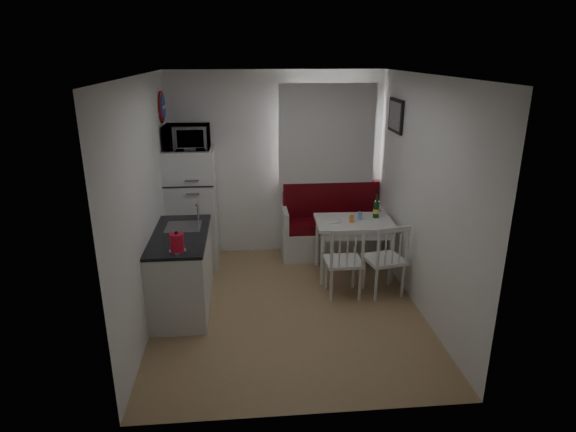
# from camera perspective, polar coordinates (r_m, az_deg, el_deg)

# --- Properties ---
(floor) EXTENTS (3.00, 3.50, 0.02)m
(floor) POSITION_cam_1_polar(r_m,az_deg,el_deg) (5.70, -0.02, -10.78)
(floor) COLOR #A28256
(floor) RESTS_ON ground
(ceiling) EXTENTS (3.00, 3.50, 0.02)m
(ceiling) POSITION_cam_1_polar(r_m,az_deg,el_deg) (4.95, -0.03, 16.35)
(ceiling) COLOR white
(ceiling) RESTS_ON wall_back
(wall_back) EXTENTS (3.00, 0.02, 2.60)m
(wall_back) POSITION_cam_1_polar(r_m,az_deg,el_deg) (6.86, -1.37, 6.10)
(wall_back) COLOR white
(wall_back) RESTS_ON floor
(wall_front) EXTENTS (3.00, 0.02, 2.60)m
(wall_front) POSITION_cam_1_polar(r_m,az_deg,el_deg) (3.55, 2.58, -6.48)
(wall_front) COLOR white
(wall_front) RESTS_ON floor
(wall_left) EXTENTS (0.02, 3.50, 2.60)m
(wall_left) POSITION_cam_1_polar(r_m,az_deg,el_deg) (5.26, -16.52, 1.30)
(wall_left) COLOR white
(wall_left) RESTS_ON floor
(wall_right) EXTENTS (0.02, 3.50, 2.60)m
(wall_right) POSITION_cam_1_polar(r_m,az_deg,el_deg) (5.51, 15.71, 2.18)
(wall_right) COLOR white
(wall_right) RESTS_ON floor
(window) EXTENTS (1.22, 0.06, 1.47)m
(window) POSITION_cam_1_polar(r_m,az_deg,el_deg) (6.85, 4.55, 8.80)
(window) COLOR silver
(window) RESTS_ON wall_back
(curtain) EXTENTS (1.35, 0.02, 1.50)m
(curtain) POSITION_cam_1_polar(r_m,az_deg,el_deg) (6.77, 4.66, 9.11)
(curtain) COLOR silver
(curtain) RESTS_ON wall_back
(kitchen_counter) EXTENTS (0.62, 1.32, 1.16)m
(kitchen_counter) POSITION_cam_1_polar(r_m,az_deg,el_deg) (5.66, -12.44, -6.29)
(kitchen_counter) COLOR silver
(kitchen_counter) RESTS_ON floor
(wall_sign) EXTENTS (0.03, 0.40, 0.40)m
(wall_sign) POSITION_cam_1_polar(r_m,az_deg,el_deg) (6.49, -14.61, 12.39)
(wall_sign) COLOR #193A9B
(wall_sign) RESTS_ON wall_left
(picture_frame) EXTENTS (0.04, 0.52, 0.42)m
(picture_frame) POSITION_cam_1_polar(r_m,az_deg,el_deg) (6.37, 12.63, 11.52)
(picture_frame) COLOR black
(picture_frame) RESTS_ON wall_right
(bench) EXTENTS (1.45, 0.56, 1.04)m
(bench) POSITION_cam_1_polar(r_m,az_deg,el_deg) (7.01, 5.20, -1.86)
(bench) COLOR silver
(bench) RESTS_ON floor
(dining_table) EXTENTS (1.02, 0.74, 0.75)m
(dining_table) POSITION_cam_1_polar(r_m,az_deg,el_deg) (6.31, 7.85, -1.28)
(dining_table) COLOR silver
(dining_table) RESTS_ON floor
(chair_left) EXTENTS (0.43, 0.41, 0.49)m
(chair_left) POSITION_cam_1_polar(r_m,az_deg,el_deg) (5.69, 6.81, -4.62)
(chair_left) COLOR silver
(chair_left) RESTS_ON floor
(chair_right) EXTENTS (0.51, 0.49, 0.50)m
(chair_right) POSITION_cam_1_polar(r_m,az_deg,el_deg) (5.81, 11.67, -4.30)
(chair_right) COLOR silver
(chair_right) RESTS_ON floor
(fridge) EXTENTS (0.65, 0.65, 1.62)m
(fridge) POSITION_cam_1_polar(r_m,az_deg,el_deg) (6.68, -11.28, 1.01)
(fridge) COLOR white
(fridge) RESTS_ON floor
(microwave) EXTENTS (0.57, 0.39, 0.32)m
(microwave) POSITION_cam_1_polar(r_m,az_deg,el_deg) (6.40, -11.88, 9.15)
(microwave) COLOR white
(microwave) RESTS_ON fridge
(kettle) EXTENTS (0.17, 0.17, 0.22)m
(kettle) POSITION_cam_1_polar(r_m,az_deg,el_deg) (4.94, -13.02, -3.08)
(kettle) COLOR red
(kettle) RESTS_ON kitchen_counter
(wine_bottle) EXTENTS (0.08, 0.08, 0.31)m
(wine_bottle) POSITION_cam_1_polar(r_m,az_deg,el_deg) (6.39, 10.42, 1.14)
(wine_bottle) COLOR #143F17
(wine_bottle) RESTS_ON dining_table
(drinking_glass_orange) EXTENTS (0.06, 0.06, 0.09)m
(drinking_glass_orange) POSITION_cam_1_polar(r_m,az_deg,el_deg) (6.20, 7.55, -0.32)
(drinking_glass_orange) COLOR orange
(drinking_glass_orange) RESTS_ON dining_table
(drinking_glass_blue) EXTENTS (0.06, 0.06, 0.10)m
(drinking_glass_blue) POSITION_cam_1_polar(r_m,az_deg,el_deg) (6.32, 8.51, 0.04)
(drinking_glass_blue) COLOR #7A9DD0
(drinking_glass_blue) RESTS_ON dining_table
(plate) EXTENTS (0.26, 0.26, 0.02)m
(plate) POSITION_cam_1_polar(r_m,az_deg,el_deg) (6.23, 5.16, -0.50)
(plate) COLOR white
(plate) RESTS_ON dining_table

